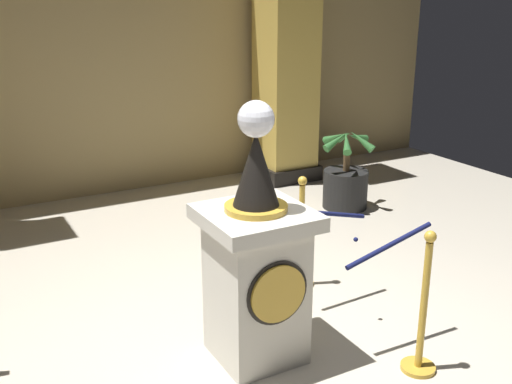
{
  "coord_description": "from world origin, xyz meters",
  "views": [
    {
      "loc": [
        -1.94,
        -3.21,
        2.46
      ],
      "look_at": [
        -0.12,
        0.09,
        1.23
      ],
      "focal_mm": 42.42,
      "sensor_mm": 36.0,
      "label": 1
    }
  ],
  "objects_px": {
    "stanchion_near": "(422,323)",
    "potted_palm_right": "(345,182)",
    "pedestal_clock": "(256,265)",
    "stanchion_far": "(301,248)"
  },
  "relations": [
    {
      "from": "pedestal_clock",
      "to": "stanchion_near",
      "type": "relative_size",
      "value": 1.78
    },
    {
      "from": "stanchion_near",
      "to": "stanchion_far",
      "type": "relative_size",
      "value": 1.02
    },
    {
      "from": "stanchion_far",
      "to": "potted_palm_right",
      "type": "height_order",
      "value": "stanchion_far"
    },
    {
      "from": "stanchion_near",
      "to": "pedestal_clock",
      "type": "bearing_deg",
      "value": 142.16
    },
    {
      "from": "stanchion_near",
      "to": "potted_palm_right",
      "type": "height_order",
      "value": "stanchion_near"
    },
    {
      "from": "stanchion_far",
      "to": "potted_palm_right",
      "type": "xyz_separation_m",
      "value": [
        1.59,
        1.48,
        -0.04
      ]
    },
    {
      "from": "pedestal_clock",
      "to": "stanchion_near",
      "type": "bearing_deg",
      "value": -37.84
    },
    {
      "from": "stanchion_far",
      "to": "potted_palm_right",
      "type": "bearing_deg",
      "value": 42.91
    },
    {
      "from": "pedestal_clock",
      "to": "stanchion_near",
      "type": "xyz_separation_m",
      "value": [
        0.89,
        -0.69,
        -0.35
      ]
    },
    {
      "from": "pedestal_clock",
      "to": "stanchion_near",
      "type": "height_order",
      "value": "pedestal_clock"
    }
  ]
}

